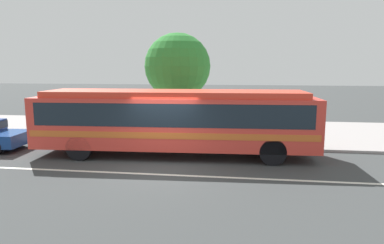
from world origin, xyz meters
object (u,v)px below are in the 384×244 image
(transit_bus, at_px, (175,118))
(pedestrian_waiting_near_sign, at_px, (215,118))
(pedestrian_walking_along_curb, at_px, (135,120))
(street_tree_near_stop, at_px, (178,66))

(transit_bus, bearing_deg, pedestrian_waiting_near_sign, 65.07)
(pedestrian_waiting_near_sign, bearing_deg, pedestrian_walking_along_curb, -167.99)
(street_tree_near_stop, bearing_deg, pedestrian_waiting_near_sign, -38.04)
(transit_bus, relative_size, street_tree_near_stop, 2.14)
(transit_bus, height_order, pedestrian_waiting_near_sign, transit_bus)
(pedestrian_walking_along_curb, distance_m, street_tree_near_stop, 3.93)
(street_tree_near_stop, bearing_deg, pedestrian_walking_along_curb, -123.58)
(pedestrian_walking_along_curb, bearing_deg, pedestrian_waiting_near_sign, 12.01)
(transit_bus, relative_size, pedestrian_waiting_near_sign, 6.58)
(pedestrian_waiting_near_sign, xyz_separation_m, pedestrian_walking_along_curb, (-3.81, -0.81, -0.04))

